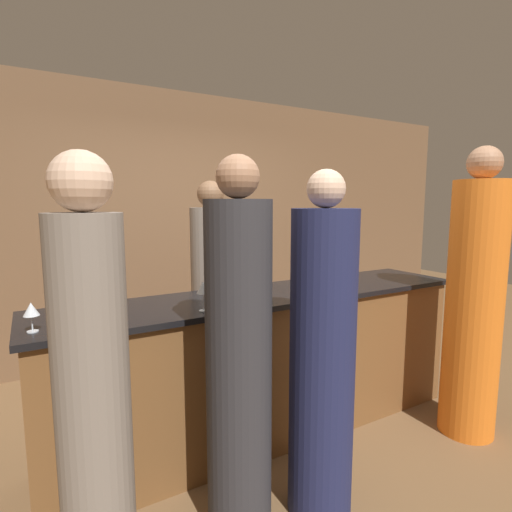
% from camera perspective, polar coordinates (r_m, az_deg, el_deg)
% --- Properties ---
extents(ground_plane, '(14.00, 14.00, 0.00)m').
position_cam_1_polar(ground_plane, '(3.16, 1.84, -23.65)').
color(ground_plane, brown).
extents(back_wall, '(8.00, 0.06, 2.80)m').
position_cam_1_polar(back_wall, '(4.43, -11.02, 4.36)').
color(back_wall, brown).
rests_on(back_wall, ground_plane).
extents(bar_counter, '(3.06, 0.64, 1.02)m').
position_cam_1_polar(bar_counter, '(2.93, 1.89, -15.04)').
color(bar_counter, brown).
rests_on(bar_counter, ground_plane).
extents(bartender, '(0.34, 0.34, 1.82)m').
position_cam_1_polar(bartender, '(3.37, -6.31, -6.04)').
color(bartender, gray).
rests_on(bartender, ground_plane).
extents(guest_0, '(0.32, 0.32, 1.86)m').
position_cam_1_polar(guest_0, '(2.00, -2.47, -15.01)').
color(guest_0, '#2D2D33').
rests_on(guest_0, ground_plane).
extents(guest_1, '(0.28, 0.28, 1.83)m').
position_cam_1_polar(guest_1, '(1.76, -22.23, -18.74)').
color(guest_1, gray).
rests_on(guest_1, ground_plane).
extents(guest_2, '(0.34, 0.34, 1.80)m').
position_cam_1_polar(guest_2, '(2.16, 9.43, -14.31)').
color(guest_2, '#1E234C').
rests_on(guest_2, ground_plane).
extents(guest_3, '(0.37, 0.37, 2.02)m').
position_cam_1_polar(guest_3, '(3.18, 28.71, -6.09)').
color(guest_3, orange).
rests_on(guest_3, ground_plane).
extents(wine_bottle_0, '(0.08, 0.08, 0.27)m').
position_cam_1_polar(wine_bottle_0, '(2.90, 1.41, -2.63)').
color(wine_bottle_0, '#19381E').
rests_on(wine_bottle_0, bar_counter).
extents(wine_glass_0, '(0.07, 0.07, 0.15)m').
position_cam_1_polar(wine_glass_0, '(2.21, -29.45, -6.74)').
color(wine_glass_0, silver).
rests_on(wine_glass_0, bar_counter).
extents(wine_glass_1, '(0.07, 0.07, 0.17)m').
position_cam_1_polar(wine_glass_1, '(2.63, -1.82, -2.98)').
color(wine_glass_1, silver).
rests_on(wine_glass_1, bar_counter).
extents(wine_glass_2, '(0.07, 0.07, 0.17)m').
position_cam_1_polar(wine_glass_2, '(2.31, -7.58, -4.60)').
color(wine_glass_2, silver).
rests_on(wine_glass_2, bar_counter).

